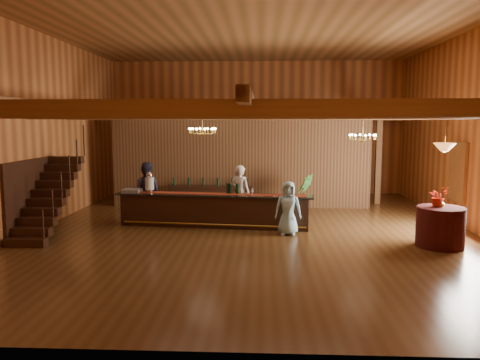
{
  "coord_description": "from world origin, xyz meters",
  "views": [
    {
      "loc": [
        0.24,
        -12.77,
        2.99
      ],
      "look_at": [
        -0.39,
        0.64,
        1.32
      ],
      "focal_mm": 35.0,
      "sensor_mm": 36.0,
      "label": 1
    }
  ],
  "objects_px": {
    "raffle_drum": "(289,190)",
    "staff_second": "(146,191)",
    "beverage_dispenser": "(150,182)",
    "floor_plant": "(303,194)",
    "bartender": "(240,193)",
    "tasting_bar": "(214,210)",
    "backbar_shelf": "(211,198)",
    "chandelier_left": "(202,131)",
    "round_table": "(440,227)",
    "pendant_lamp": "(445,147)",
    "chandelier_right": "(363,137)",
    "guest": "(288,208)"
  },
  "relations": [
    {
      "from": "beverage_dispenser",
      "to": "pendant_lamp",
      "type": "xyz_separation_m",
      "value": [
        7.58,
        -2.2,
        1.17
      ]
    },
    {
      "from": "raffle_drum",
      "to": "bartender",
      "type": "height_order",
      "value": "bartender"
    },
    {
      "from": "staff_second",
      "to": "beverage_dispenser",
      "type": "bearing_deg",
      "value": 117.12
    },
    {
      "from": "raffle_drum",
      "to": "floor_plant",
      "type": "distance_m",
      "value": 2.4
    },
    {
      "from": "beverage_dispenser",
      "to": "chandelier_right",
      "type": "height_order",
      "value": "chandelier_right"
    },
    {
      "from": "backbar_shelf",
      "to": "bartender",
      "type": "distance_m",
      "value": 2.25
    },
    {
      "from": "round_table",
      "to": "chandelier_left",
      "type": "relative_size",
      "value": 1.4
    },
    {
      "from": "beverage_dispenser",
      "to": "raffle_drum",
      "type": "height_order",
      "value": "beverage_dispenser"
    },
    {
      "from": "round_table",
      "to": "guest",
      "type": "distance_m",
      "value": 3.75
    },
    {
      "from": "raffle_drum",
      "to": "chandelier_right",
      "type": "relative_size",
      "value": 0.42
    },
    {
      "from": "tasting_bar",
      "to": "round_table",
      "type": "height_order",
      "value": "round_table"
    },
    {
      "from": "staff_second",
      "to": "floor_plant",
      "type": "relative_size",
      "value": 1.36
    },
    {
      "from": "backbar_shelf",
      "to": "chandelier_left",
      "type": "distance_m",
      "value": 3.13
    },
    {
      "from": "floor_plant",
      "to": "pendant_lamp",
      "type": "bearing_deg",
      "value": -53.23
    },
    {
      "from": "pendant_lamp",
      "to": "bartender",
      "type": "bearing_deg",
      "value": 151.83
    },
    {
      "from": "backbar_shelf",
      "to": "floor_plant",
      "type": "bearing_deg",
      "value": -5.39
    },
    {
      "from": "tasting_bar",
      "to": "round_table",
      "type": "bearing_deg",
      "value": -12.82
    },
    {
      "from": "tasting_bar",
      "to": "backbar_shelf",
      "type": "height_order",
      "value": "tasting_bar"
    },
    {
      "from": "floor_plant",
      "to": "staff_second",
      "type": "bearing_deg",
      "value": -164.95
    },
    {
      "from": "beverage_dispenser",
      "to": "bartender",
      "type": "relative_size",
      "value": 0.35
    },
    {
      "from": "beverage_dispenser",
      "to": "backbar_shelf",
      "type": "distance_m",
      "value": 2.93
    },
    {
      "from": "round_table",
      "to": "floor_plant",
      "type": "bearing_deg",
      "value": 126.77
    },
    {
      "from": "beverage_dispenser",
      "to": "floor_plant",
      "type": "relative_size",
      "value": 0.45
    },
    {
      "from": "raffle_drum",
      "to": "floor_plant",
      "type": "relative_size",
      "value": 0.26
    },
    {
      "from": "tasting_bar",
      "to": "chandelier_right",
      "type": "height_order",
      "value": "chandelier_right"
    },
    {
      "from": "backbar_shelf",
      "to": "round_table",
      "type": "height_order",
      "value": "round_table"
    },
    {
      "from": "chandelier_left",
      "to": "bartender",
      "type": "relative_size",
      "value": 0.47
    },
    {
      "from": "raffle_drum",
      "to": "bartender",
      "type": "relative_size",
      "value": 0.2
    },
    {
      "from": "guest",
      "to": "beverage_dispenser",
      "type": "bearing_deg",
      "value": 166.98
    },
    {
      "from": "chandelier_right",
      "to": "beverage_dispenser",
      "type": "bearing_deg",
      "value": -173.17
    },
    {
      "from": "staff_second",
      "to": "guest",
      "type": "bearing_deg",
      "value": 160.78
    },
    {
      "from": "chandelier_right",
      "to": "guest",
      "type": "bearing_deg",
      "value": -140.43
    },
    {
      "from": "raffle_drum",
      "to": "staff_second",
      "type": "height_order",
      "value": "staff_second"
    },
    {
      "from": "chandelier_left",
      "to": "staff_second",
      "type": "distance_m",
      "value": 2.55
    },
    {
      "from": "chandelier_right",
      "to": "guest",
      "type": "height_order",
      "value": "chandelier_right"
    },
    {
      "from": "backbar_shelf",
      "to": "tasting_bar",
      "type": "bearing_deg",
      "value": -76.19
    },
    {
      "from": "chandelier_left",
      "to": "floor_plant",
      "type": "distance_m",
      "value": 4.01
    },
    {
      "from": "bartender",
      "to": "raffle_drum",
      "type": "bearing_deg",
      "value": 169.81
    },
    {
      "from": "backbar_shelf",
      "to": "floor_plant",
      "type": "relative_size",
      "value": 2.2
    },
    {
      "from": "chandelier_right",
      "to": "guest",
      "type": "relative_size",
      "value": 0.56
    },
    {
      "from": "bartender",
      "to": "staff_second",
      "type": "distance_m",
      "value": 2.85
    },
    {
      "from": "bartender",
      "to": "staff_second",
      "type": "xyz_separation_m",
      "value": [
        -2.85,
        0.0,
        0.04
      ]
    },
    {
      "from": "tasting_bar",
      "to": "chandelier_left",
      "type": "height_order",
      "value": "chandelier_left"
    },
    {
      "from": "round_table",
      "to": "pendant_lamp",
      "type": "xyz_separation_m",
      "value": [
        0.0,
        -0.0,
        1.92
      ]
    },
    {
      "from": "beverage_dispenser",
      "to": "backbar_shelf",
      "type": "relative_size",
      "value": 0.21
    },
    {
      "from": "round_table",
      "to": "guest",
      "type": "relative_size",
      "value": 0.78
    },
    {
      "from": "bartender",
      "to": "floor_plant",
      "type": "xyz_separation_m",
      "value": [
        1.99,
        1.31,
        -0.2
      ]
    },
    {
      "from": "raffle_drum",
      "to": "backbar_shelf",
      "type": "height_order",
      "value": "raffle_drum"
    },
    {
      "from": "pendant_lamp",
      "to": "floor_plant",
      "type": "distance_m",
      "value": 5.23
    },
    {
      "from": "tasting_bar",
      "to": "backbar_shelf",
      "type": "xyz_separation_m",
      "value": [
        -0.38,
        2.61,
        -0.07
      ]
    }
  ]
}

